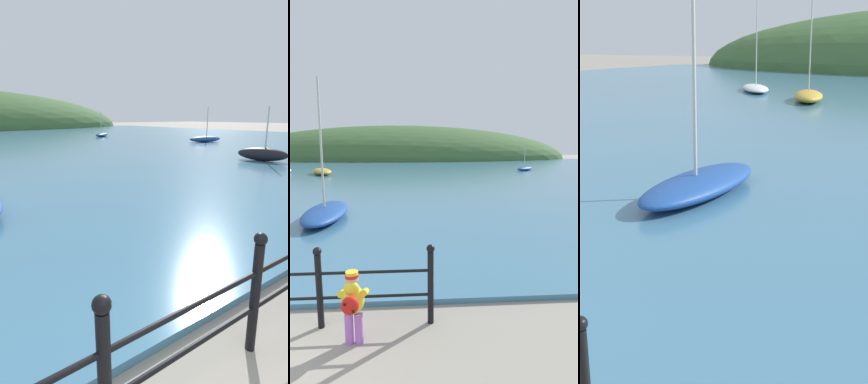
# 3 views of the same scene
# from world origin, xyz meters

# --- Properties ---
(water) EXTENTS (80.00, 60.00, 0.10)m
(water) POSITION_xyz_m (0.00, 32.00, 0.05)
(water) COLOR teal
(water) RESTS_ON ground
(far_hillside) EXTENTS (76.64, 42.15, 15.05)m
(far_hillside) POSITION_xyz_m (0.00, 69.02, 0.00)
(far_hillside) COLOR #3D6033
(far_hillside) RESTS_ON ground
(child_in_coat) EXTENTS (0.38, 0.53, 1.00)m
(child_in_coat) POSITION_xyz_m (1.76, 1.09, 0.61)
(child_in_coat) COLOR #AD66C6
(child_in_coat) RESTS_ON ground
(boat_far_right) EXTENTS (1.53, 3.95, 4.74)m
(boat_far_right) POSITION_xyz_m (-0.47, 7.89, 0.35)
(boat_far_right) COLOR #1E4793
(boat_far_right) RESTS_ON water
(boat_blue_hull) EXTENTS (2.71, 2.52, 2.62)m
(boat_blue_hull) POSITION_xyz_m (14.84, 29.17, 0.31)
(boat_blue_hull) COLOR #1E4793
(boat_blue_hull) RESTS_ON water
(boat_mid_harbor) EXTENTS (3.19, 4.73, 5.53)m
(boat_mid_harbor) POSITION_xyz_m (-5.79, 25.89, 0.40)
(boat_mid_harbor) COLOR gold
(boat_mid_harbor) RESTS_ON water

